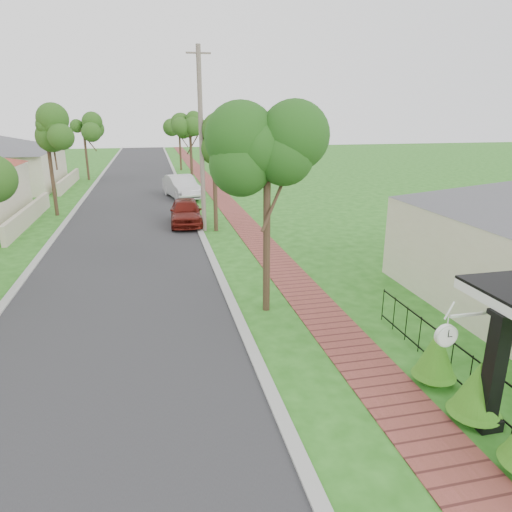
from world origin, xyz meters
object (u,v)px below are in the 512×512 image
object	(u,v)px
parked_car_white	(182,187)
station_clock	(448,334)
porch_post	(493,378)
utility_pole	(201,141)
parked_car_red	(186,212)
near_tree	(267,160)

from	to	relation	value
parked_car_white	station_clock	world-z (taller)	station_clock
porch_post	utility_pole	xyz separation A→B (m)	(-3.65, 17.20, 3.51)
parked_car_red	station_clock	distance (m)	18.79
parked_car_white	utility_pole	world-z (taller)	utility_pole
parked_car_red	porch_post	bearing A→B (deg)	-73.97
parked_car_red	station_clock	size ratio (longest dim) A/B	4.12
porch_post	station_clock	distance (m)	1.24
parked_car_white	utility_pole	xyz separation A→B (m)	(0.50, -10.13, 3.81)
utility_pole	parked_car_white	bearing A→B (deg)	92.83
parked_car_red	utility_pole	bearing A→B (deg)	-59.64
near_tree	station_clock	xyz separation A→B (m)	(2.07, -6.09, -2.77)
parked_car_red	parked_car_white	xyz separation A→B (m)	(0.33, 8.54, 0.10)
parked_car_white	utility_pole	size ratio (longest dim) A/B	0.55
parked_car_red	parked_car_white	bearing A→B (deg)	90.37
porch_post	near_tree	size ratio (longest dim) A/B	0.43
porch_post	parked_car_white	bearing A→B (deg)	98.63
parked_car_red	utility_pole	world-z (taller)	utility_pole
porch_post	utility_pole	world-z (taller)	utility_pole
porch_post	near_tree	xyz separation A→B (m)	(-2.90, 6.49, 3.60)
porch_post	near_tree	bearing A→B (deg)	114.09
utility_pole	station_clock	size ratio (longest dim) A/B	8.85
parked_car_red	utility_pole	distance (m)	4.30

